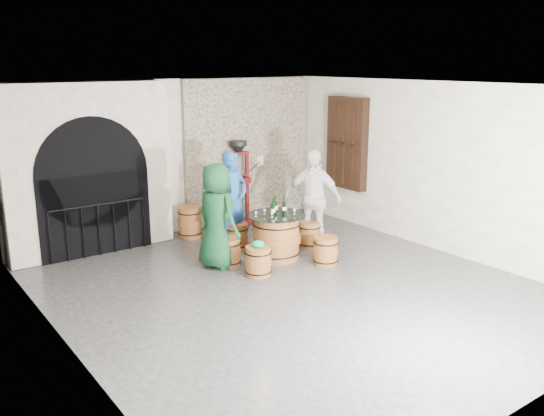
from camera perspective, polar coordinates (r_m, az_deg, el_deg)
ground at (r=9.34m, az=2.00°, el=-8.01°), size 8.00×8.00×0.00m
wall_back at (r=12.19m, az=-9.65°, el=4.96°), size 8.00×0.00×8.00m
wall_front at (r=6.34m, az=25.13°, el=-5.04°), size 8.00×0.00×8.00m
wall_left at (r=7.29m, az=-20.09°, el=-2.09°), size 0.00×8.00×8.00m
wall_right at (r=11.32m, az=16.20°, el=3.86°), size 0.00×8.00×8.00m
ceiling at (r=8.64m, az=2.19°, el=12.01°), size 8.00×8.00×0.00m
stone_facing_panel at (r=13.03m, az=-2.41°, el=5.75°), size 3.20×0.12×3.18m
arched_opening at (r=11.24m, az=-17.72°, el=3.59°), size 3.10×0.60×3.19m
shuttered_window at (r=12.79m, az=7.41°, el=6.38°), size 0.23×1.10×2.00m
barrel_table at (r=10.60m, az=0.43°, el=-2.85°), size 1.09×1.09×0.83m
barrel_stool_left at (r=10.31m, az=-4.35°, el=-4.34°), size 0.46×0.46×0.51m
barrel_stool_far at (r=11.20m, az=-3.51°, el=-2.79°), size 0.46×0.46×0.51m
barrel_stool_right at (r=11.33m, az=3.71°, el=-2.60°), size 0.46×0.46×0.51m
barrel_stool_near_right at (r=10.38m, az=5.34°, el=-4.23°), size 0.46×0.46×0.51m
barrel_stool_near_left at (r=9.81m, az=-1.37°, el=-5.29°), size 0.46×0.46×0.51m
green_cap at (r=9.71m, az=-1.36°, el=-3.60°), size 0.26×0.22×0.12m
person_green at (r=10.05m, az=-5.49°, el=-0.82°), size 0.75×1.01×1.86m
person_blue at (r=11.06m, az=-3.86°, el=0.75°), size 0.80×0.64×1.91m
person_white at (r=11.20m, az=4.04°, el=0.95°), size 1.01×1.20×1.92m
wine_bottle_left at (r=10.37m, az=0.11°, el=-0.07°), size 0.08×0.08×0.32m
wine_bottle_center at (r=10.51m, az=1.22°, el=0.11°), size 0.08×0.08×0.32m
wine_bottle_right at (r=10.56m, az=0.30°, el=0.19°), size 0.08×0.08×0.32m
tasting_glass_a at (r=10.30m, az=-0.01°, el=-0.65°), size 0.05×0.05×0.10m
tasting_glass_b at (r=10.60m, az=1.15°, el=-0.22°), size 0.05×0.05×0.10m
tasting_glass_c at (r=10.50m, az=-0.73°, el=-0.37°), size 0.05×0.05×0.10m
tasting_glass_d at (r=10.81m, az=0.52°, el=0.07°), size 0.05×0.05×0.10m
tasting_glass_e at (r=10.51m, az=2.22°, el=-0.35°), size 0.05×0.05×0.10m
tasting_glass_f at (r=10.34m, az=-1.61°, el=-0.60°), size 0.05×0.05×0.10m
side_barrel at (r=11.98m, az=-8.15°, el=-1.38°), size 0.50×0.50×0.66m
corking_press at (r=12.65m, az=-3.30°, el=3.13°), size 0.78×0.48×1.87m
control_box at (r=13.15m, az=-1.30°, el=4.73°), size 0.18×0.10×0.22m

